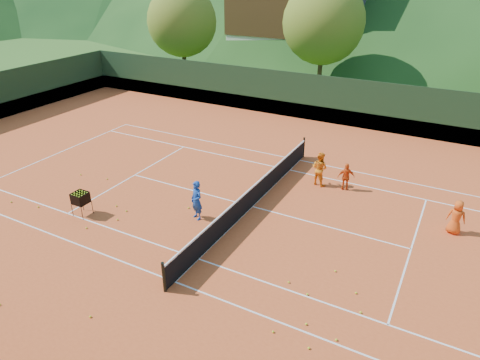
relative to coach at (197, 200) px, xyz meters
The scene contains 36 objects.
ground 2.56m from the coach, 51.30° to the left, with size 400.00×400.00×0.00m, color #295019.
clay_court 2.55m from the coach, 51.30° to the left, with size 40.00×24.00×0.02m, color #C1491F.
coach is the anchor object (origin of this frame).
student_a 6.15m from the coach, 57.82° to the left, with size 0.77×0.60×1.59m, color orange.
student_b 6.94m from the coach, 49.43° to the left, with size 0.75×0.31×1.28m, color #E65014.
student_c 9.86m from the coach, 22.37° to the left, with size 0.67×0.43×1.36m, color #E35014.
tennis_ball_0 5.99m from the coach, ahead, with size 0.07×0.07×0.07m, color #C2DD24.
tennis_ball_1 7.47m from the coach, 16.77° to the right, with size 0.07×0.07×0.07m, color #C2DD24.
tennis_ball_2 1.21m from the coach, 119.90° to the left, with size 0.07×0.07×0.07m, color #C2DD24.
tennis_ball_3 4.36m from the coach, 141.19° to the right, with size 0.07×0.07×0.07m, color #C2DD24.
tennis_ball_4 6.81m from the coach, 29.57° to the right, with size 0.07×0.07×0.07m, color #C2DD24.
tennis_ball_5 6.09m from the coach, 87.16° to the right, with size 0.07×0.07×0.07m, color #C2DD24.
tennis_ball_6 5.18m from the coach, 21.87° to the right, with size 0.07×0.07×0.07m, color #C2DD24.
tennis_ball_7 5.94m from the coach, 21.53° to the right, with size 0.07×0.07×0.07m, color #C2DD24.
tennis_ball_8 1.18m from the coach, 148.28° to the left, with size 0.07×0.07×0.07m, color #C2DD24.
tennis_ball_10 7.42m from the coach, 109.48° to the right, with size 0.07×0.07×0.07m, color #C2DD24.
tennis_ball_11 5.83m from the coach, behind, with size 0.07×0.07×0.07m, color #C2DD24.
tennis_ball_12 1.74m from the coach, 35.74° to the left, with size 0.07×0.07×0.07m, color #C2DD24.
tennis_ball_13 3.28m from the coach, 148.63° to the right, with size 0.07×0.07×0.07m, color #C2DD24.
tennis_ball_14 3.71m from the coach, 166.40° to the right, with size 0.07×0.07×0.07m, color #C2DD24.
tennis_ball_16 6.86m from the coach, 158.68° to the right, with size 0.07×0.07×0.07m, color #C2DD24.
tennis_ball_17 6.61m from the coach, 37.98° to the right, with size 0.07×0.07×0.07m, color #C2DD24.
tennis_ball_18 6.96m from the coach, 11.52° to the right, with size 0.07×0.07×0.07m, color #C2DD24.
tennis_ball_19 7.68m from the coach, 27.17° to the right, with size 0.07×0.07×0.07m, color #C2DD24.
tennis_ball_20 7.51m from the coach, 33.33° to the right, with size 0.07×0.07×0.07m, color #C2DD24.
tennis_ball_21 3.13m from the coach, 161.32° to the right, with size 0.07×0.07×0.07m, color #C2DD24.
tennis_ball_22 8.24m from the coach, 160.48° to the right, with size 0.07×0.07×0.07m, color #C2DD24.
tennis_ball_23 7.25m from the coach, behind, with size 0.07×0.07×0.07m, color #C2DD24.
court_lines 2.55m from the coach, 51.30° to the left, with size 23.83×11.03×0.00m.
tennis_net 2.44m from the coach, 51.30° to the left, with size 0.10×12.07×1.10m.
perimeter_fence 2.45m from the coach, 51.30° to the left, with size 40.40×24.24×3.00m.
ball_hopper 4.70m from the coach, 155.04° to the right, with size 0.57×0.57×1.00m.
chalet_left 33.34m from the coach, 104.91° to the left, with size 13.80×9.93×12.92m.
chalet_mid 36.90m from the coach, 78.18° to the left, with size 12.65×8.82×11.45m.
tree_a 24.93m from the coach, 126.08° to the left, with size 6.00×6.00×7.88m.
tree_b 22.45m from the coach, 96.49° to the left, with size 6.40×6.40×8.40m.
Camera 1 is at (6.99, -13.99, 9.09)m, focal length 32.00 mm.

